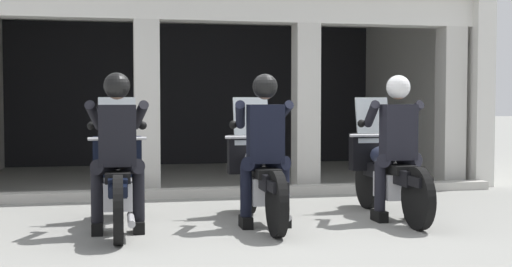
# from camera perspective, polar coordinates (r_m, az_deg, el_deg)

# --- Properties ---
(ground_plane) EXTENTS (80.00, 80.00, 0.00)m
(ground_plane) POSITION_cam_1_polar(r_m,az_deg,el_deg) (10.04, -3.03, -4.70)
(ground_plane) COLOR gray
(station_building) EXTENTS (8.04, 4.94, 3.02)m
(station_building) POSITION_cam_1_polar(r_m,az_deg,el_deg) (12.13, -4.24, 5.62)
(station_building) COLOR black
(station_building) RESTS_ON ground
(kerb_strip) EXTENTS (7.54, 0.24, 0.12)m
(kerb_strip) POSITION_cam_1_polar(r_m,az_deg,el_deg) (9.30, -1.84, -4.92)
(kerb_strip) COLOR #B7B5AD
(kerb_strip) RESTS_ON ground
(motorcycle_left) EXTENTS (0.62, 2.04, 1.35)m
(motorcycle_left) POSITION_cam_1_polar(r_m,az_deg,el_deg) (7.09, -11.57, -3.83)
(motorcycle_left) COLOR black
(motorcycle_left) RESTS_ON ground
(police_officer_left) EXTENTS (0.63, 0.61, 1.58)m
(police_officer_left) POSITION_cam_1_polar(r_m,az_deg,el_deg) (6.77, -11.61, -0.42)
(police_officer_left) COLOR black
(police_officer_left) RESTS_ON ground
(motorcycle_center) EXTENTS (0.62, 2.04, 1.35)m
(motorcycle_center) POSITION_cam_1_polar(r_m,az_deg,el_deg) (7.28, 0.27, -3.60)
(motorcycle_center) COLOR black
(motorcycle_center) RESTS_ON ground
(police_officer_center) EXTENTS (0.63, 0.61, 1.58)m
(police_officer_center) POSITION_cam_1_polar(r_m,az_deg,el_deg) (6.96, 0.74, -0.27)
(police_officer_center) COLOR black
(police_officer_center) RESTS_ON ground
(motorcycle_right) EXTENTS (0.62, 2.04, 1.35)m
(motorcycle_right) POSITION_cam_1_polar(r_m,az_deg,el_deg) (7.79, 10.96, -3.22)
(motorcycle_right) COLOR black
(motorcycle_right) RESTS_ON ground
(police_officer_right) EXTENTS (0.63, 0.61, 1.58)m
(police_officer_right) POSITION_cam_1_polar(r_m,az_deg,el_deg) (7.49, 11.81, -0.11)
(police_officer_right) COLOR black
(police_officer_right) RESTS_ON ground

